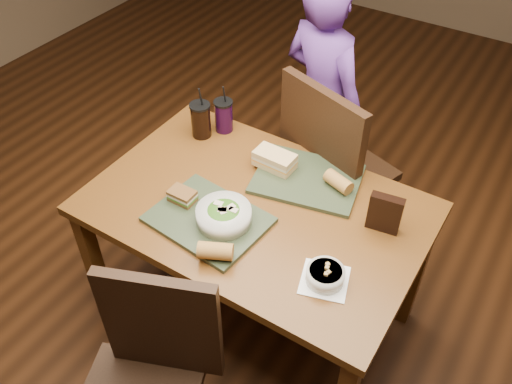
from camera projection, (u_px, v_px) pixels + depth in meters
ground at (256, 316)px, 2.62m from camera, size 6.00×6.00×0.00m
dining_table at (256, 221)px, 2.18m from camera, size 1.30×0.85×0.75m
chair_near at (149, 374)px, 1.84m from camera, size 0.52×0.54×0.93m
chair_far at (327, 167)px, 2.52m from camera, size 0.59×0.60×1.07m
diner at (322, 102)px, 2.76m from camera, size 0.57×0.45×1.36m
tray_near at (208, 220)px, 2.04m from camera, size 0.45×0.36×0.02m
tray_far at (307, 179)px, 2.21m from camera, size 0.48×0.40×0.02m
salad_bowl at (224, 215)px, 2.00m from camera, size 0.21×0.21×0.07m
soup_bowl at (325, 275)px, 1.82m from camera, size 0.20×0.20×0.06m
sandwich_near at (182, 196)px, 2.09m from camera, size 0.10×0.07×0.05m
sandwich_far at (275, 160)px, 2.24m from camera, size 0.17×0.10×0.07m
baguette_near at (215, 251)px, 1.88m from camera, size 0.14×0.11×0.06m
baguette_far at (338, 182)px, 2.14m from camera, size 0.13×0.09×0.06m
cup_cola at (201, 120)px, 2.39m from camera, size 0.09×0.09×0.25m
cup_berry at (224, 116)px, 2.42m from camera, size 0.09×0.09×0.23m
chip_bag at (385, 213)px, 1.97m from camera, size 0.13×0.06×0.16m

